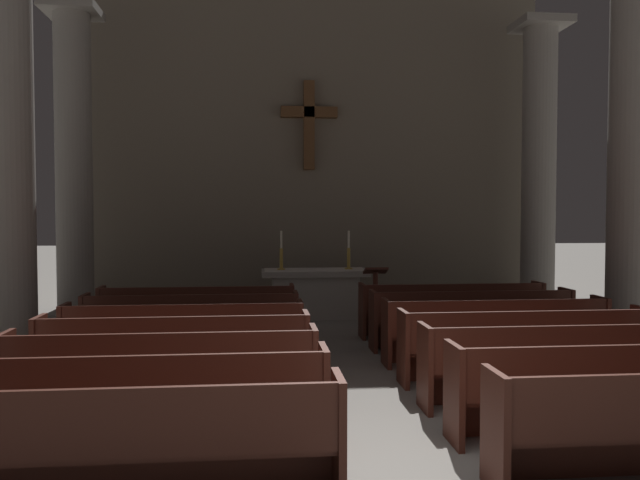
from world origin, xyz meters
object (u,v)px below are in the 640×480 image
(column_left_second, at_px, (9,153))
(candlestick_left, at_px, (281,257))
(pew_right_row_3, at_px, (565,365))
(column_right_third, at_px, (539,172))
(column_left_third, at_px, (74,169))
(pew_left_row_2, at_px, (146,403))
(pew_left_row_4, at_px, (175,353))
(pew_left_row_1, at_px, (122,445))
(pew_left_row_3, at_px, (163,374))
(altar, at_px, (315,292))
(pew_left_row_6, at_px, (192,324))
(pew_right_row_4, at_px, (526,346))
(pew_right_row_6, at_px, (471,319))
(pew_right_row_5, at_px, (496,331))
(candlestick_right, at_px, (349,256))
(pew_left_row_7, at_px, (198,313))
(pew_right_row_2, at_px, (616,390))
(lectern, at_px, (375,298))
(pew_right_row_7, at_px, (452,310))
(column_right_second, at_px, (631,159))
(pew_left_row_5, at_px, (184,337))

(column_left_second, bearing_deg, candlestick_left, 38.94)
(pew_right_row_3, xyz_separation_m, column_right_third, (2.62, 6.46, 2.57))
(column_left_third, bearing_deg, pew_left_row_2, -70.73)
(pew_left_row_4, height_order, pew_right_row_3, same)
(pew_left_row_1, bearing_deg, pew_left_row_4, 90.00)
(pew_left_row_3, bearing_deg, altar, 71.00)
(pew_left_row_1, height_order, pew_left_row_6, same)
(pew_right_row_4, distance_m, pew_right_row_6, 2.07)
(pew_left_row_1, relative_size, pew_left_row_3, 1.00)
(pew_right_row_5, bearing_deg, candlestick_right, 109.14)
(pew_right_row_6, relative_size, column_left_third, 0.52)
(pew_left_row_6, relative_size, altar, 1.47)
(pew_left_row_2, distance_m, column_left_third, 8.34)
(pew_left_row_7, distance_m, column_right_third, 7.83)
(pew_left_row_7, xyz_separation_m, altar, (2.20, 2.26, 0.06))
(pew_left_row_6, relative_size, column_right_third, 0.52)
(pew_left_row_6, distance_m, pew_right_row_2, 6.04)
(altar, height_order, lectern, lectern)
(pew_left_row_7, relative_size, pew_right_row_7, 1.00)
(pew_right_row_4, bearing_deg, pew_right_row_3, -90.00)
(column_right_second, xyz_separation_m, column_left_third, (-9.64, 3.39, 0.00))
(pew_left_row_1, height_order, lectern, lectern)
(pew_left_row_3, distance_m, column_left_third, 7.43)
(pew_right_row_3, bearing_deg, pew_left_row_5, 154.87)
(pew_right_row_6, bearing_deg, pew_left_row_2, -136.83)
(pew_left_row_7, height_order, pew_right_row_7, same)
(pew_right_row_2, xyz_separation_m, pew_right_row_7, (0.00, 5.16, 0.00))
(pew_right_row_2, bearing_deg, candlestick_right, 101.43)
(pew_right_row_4, xyz_separation_m, column_right_third, (2.62, 5.43, 2.57))
(pew_right_row_4, bearing_deg, pew_left_row_5, 166.80)
(pew_left_row_7, bearing_deg, pew_right_row_2, -49.54)
(lectern, bearing_deg, pew_left_row_6, -147.13)
(pew_left_row_6, distance_m, column_right_second, 7.48)
(pew_left_row_1, height_order, pew_right_row_2, same)
(pew_left_row_1, bearing_deg, candlestick_left, 79.93)
(pew_right_row_4, bearing_deg, lectern, 105.59)
(pew_right_row_5, relative_size, column_left_second, 0.52)
(pew_right_row_3, bearing_deg, pew_left_row_4, 166.80)
(pew_left_row_6, bearing_deg, candlestick_left, 65.49)
(pew_left_row_7, distance_m, altar, 3.16)
(column_left_third, height_order, column_right_third, same)
(pew_left_row_3, bearing_deg, pew_left_row_1, -90.00)
(column_left_third, relative_size, candlestick_left, 7.83)
(column_left_third, height_order, candlestick_left, column_left_third)
(pew_right_row_2, xyz_separation_m, pew_right_row_4, (0.00, 2.07, 0.00))
(column_left_third, xyz_separation_m, candlestick_right, (5.52, -0.06, -1.77))
(pew_right_row_2, xyz_separation_m, pew_right_row_5, (0.00, 3.10, 0.00))
(pew_left_row_7, distance_m, pew_right_row_7, 4.40)
(pew_left_row_3, height_order, pew_right_row_2, same)
(pew_left_row_4, xyz_separation_m, column_right_third, (7.02, 5.43, 2.57))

